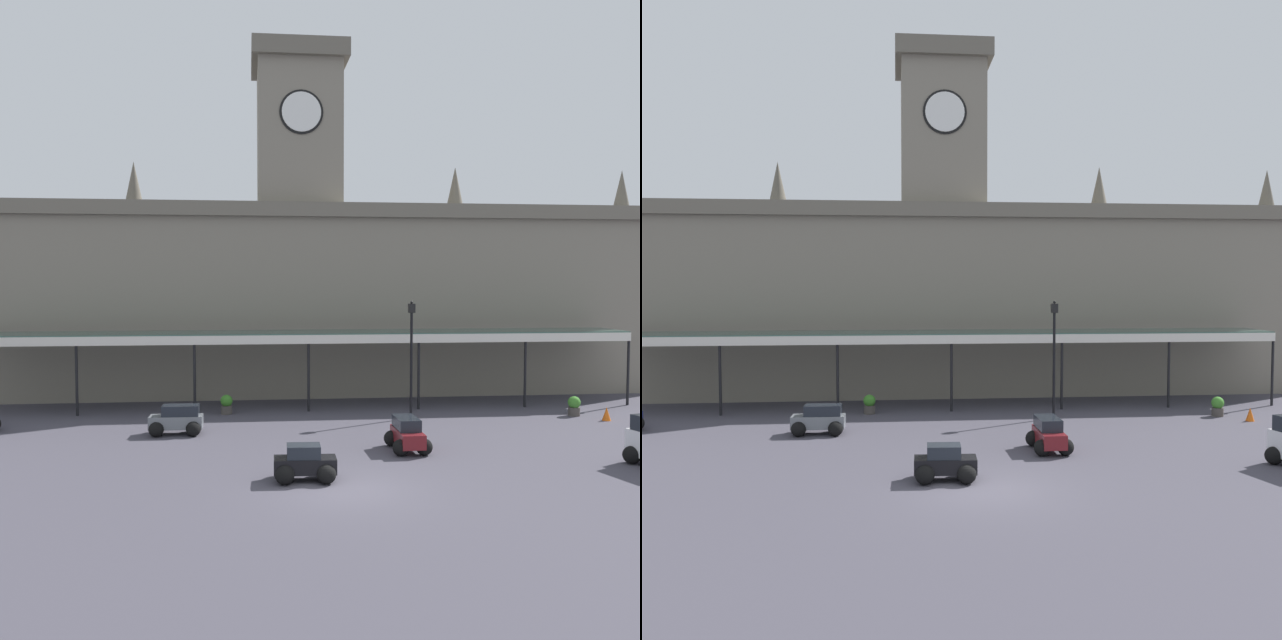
{
  "view_description": "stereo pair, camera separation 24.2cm",
  "coord_description": "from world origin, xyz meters",
  "views": [
    {
      "loc": [
        -3.02,
        -21.1,
        6.48
      ],
      "look_at": [
        0.0,
        7.7,
        4.93
      ],
      "focal_mm": 38.56,
      "sensor_mm": 36.0,
      "label": 1
    },
    {
      "loc": [
        -2.78,
        -21.12,
        6.48
      ],
      "look_at": [
        0.0,
        7.7,
        4.93
      ],
      "focal_mm": 38.56,
      "sensor_mm": 36.0,
      "label": 2
    }
  ],
  "objects": [
    {
      "name": "planter_near_kerb",
      "position": [
        -4.11,
        12.95,
        0.49
      ],
      "size": [
        0.6,
        0.6,
        0.96
      ],
      "color": "#47423D",
      "rests_on": "ground"
    },
    {
      "name": "entrance_canopy",
      "position": [
        -0.0,
        14.51,
        3.8
      ],
      "size": [
        34.25,
        3.26,
        3.95
      ],
      "color": "#38564C",
      "rests_on": "ground"
    },
    {
      "name": "planter_by_canopy",
      "position": [
        12.82,
        10.7,
        0.49
      ],
      "size": [
        0.6,
        0.6,
        0.96
      ],
      "color": "#47423D",
      "rests_on": "ground"
    },
    {
      "name": "ground_plane",
      "position": [
        0.0,
        0.0,
        0.0
      ],
      "size": [
        140.0,
        140.0,
        0.0
      ],
      "primitive_type": "plane",
      "color": "#46434E"
    },
    {
      "name": "station_building",
      "position": [
        -0.0,
        20.08,
        6.22
      ],
      "size": [
        42.67,
        6.68,
        20.16
      ],
      "color": "gray",
      "rests_on": "ground"
    },
    {
      "name": "traffic_cone",
      "position": [
        13.8,
        9.44,
        0.32
      ],
      "size": [
        0.4,
        0.4,
        0.64
      ],
      "primitive_type": "cone",
      "color": "orange",
      "rests_on": "ground"
    },
    {
      "name": "car_maroon_estate",
      "position": [
        3.09,
        4.72,
        0.56
      ],
      "size": [
        1.56,
        2.26,
        1.27
      ],
      "color": "maroon",
      "rests_on": "ground"
    },
    {
      "name": "car_black_sedan",
      "position": [
        -1.2,
        1.08,
        0.5
      ],
      "size": [
        2.08,
        1.57,
        1.19
      ],
      "color": "black",
      "rests_on": "ground"
    },
    {
      "name": "car_grey_estate",
      "position": [
        -6.08,
        8.52,
        0.56
      ],
      "size": [
        2.27,
        1.58,
        1.27
      ],
      "color": "slate",
      "rests_on": "ground"
    },
    {
      "name": "victorian_lamppost",
      "position": [
        4.74,
        10.97,
        3.45
      ],
      "size": [
        0.3,
        0.3,
        5.64
      ],
      "color": "black",
      "rests_on": "ground"
    }
  ]
}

